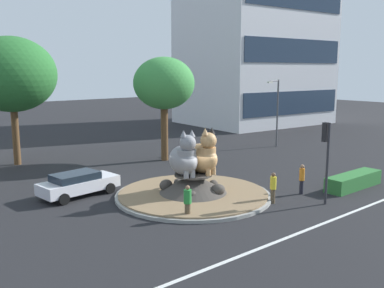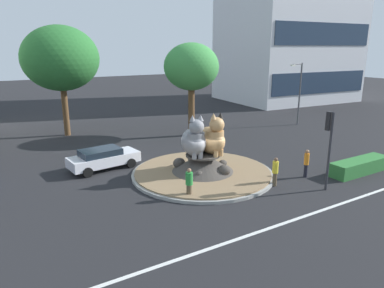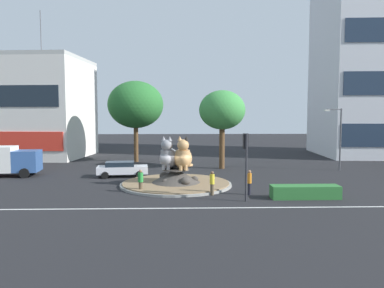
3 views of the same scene
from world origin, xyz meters
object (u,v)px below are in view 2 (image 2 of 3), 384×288
object	(u,v)px
sedan_on_far_lane	(103,158)
pedestrian_yellow_shirt	(275,171)
cat_statue_grey	(194,140)
streetlight_arm	(299,89)
pedestrian_orange_shirt	(306,162)
traffic_light_mast	(329,136)
second_tree_near_tower	(60,59)
cat_statue_calico	(212,138)
broadleaf_tree_behind_island	(191,67)
pedestrian_green_shirt	(189,183)

from	to	relation	value
sedan_on_far_lane	pedestrian_yellow_shirt	bearing A→B (deg)	-53.37
cat_statue_grey	pedestrian_yellow_shirt	xyz separation A→B (m)	(3.23, -3.84, -1.43)
streetlight_arm	pedestrian_orange_shirt	size ratio (longest dim) A/B	3.55
traffic_light_mast	streetlight_arm	world-z (taller)	streetlight_arm
second_tree_near_tower	streetlight_arm	world-z (taller)	second_tree_near_tower
cat_statue_calico	pedestrian_orange_shirt	bearing A→B (deg)	52.43
traffic_light_mast	broadleaf_tree_behind_island	xyz separation A→B (m)	(0.06, 15.03, 3.03)
second_tree_near_tower	pedestrian_green_shirt	world-z (taller)	second_tree_near_tower
pedestrian_yellow_shirt	pedestrian_green_shirt	bearing A→B (deg)	-56.32
pedestrian_orange_shirt	pedestrian_green_shirt	xyz separation A→B (m)	(-7.94, 1.00, -0.08)
traffic_light_mast	sedan_on_far_lane	distance (m)	14.26
second_tree_near_tower	cat_statue_grey	bearing A→B (deg)	-73.72
pedestrian_green_shirt	cat_statue_calico	bearing A→B (deg)	-24.16
cat_statue_grey	pedestrian_orange_shirt	world-z (taller)	cat_statue_grey
traffic_light_mast	pedestrian_yellow_shirt	distance (m)	3.59
streetlight_arm	pedestrian_yellow_shirt	size ratio (longest dim) A/B	3.66
pedestrian_yellow_shirt	sedan_on_far_lane	bearing A→B (deg)	-91.40
pedestrian_yellow_shirt	second_tree_near_tower	bearing A→B (deg)	-112.80
pedestrian_orange_shirt	sedan_on_far_lane	world-z (taller)	pedestrian_orange_shirt
cat_statue_calico	second_tree_near_tower	size ratio (longest dim) A/B	0.28
traffic_light_mast	second_tree_near_tower	xyz separation A→B (m)	(-9.81, 21.06, 3.78)
cat_statue_grey	broadleaf_tree_behind_island	size ratio (longest dim) A/B	0.33
broadleaf_tree_behind_island	pedestrian_orange_shirt	distance (m)	14.12
pedestrian_orange_shirt	second_tree_near_tower	bearing A→B (deg)	-89.21
broadleaf_tree_behind_island	second_tree_near_tower	world-z (taller)	second_tree_near_tower
cat_statue_grey	pedestrian_yellow_shirt	world-z (taller)	cat_statue_grey
broadleaf_tree_behind_island	second_tree_near_tower	distance (m)	11.59
cat_statue_grey	broadleaf_tree_behind_island	bearing A→B (deg)	164.70
pedestrian_green_shirt	streetlight_arm	bearing A→B (deg)	-34.58
streetlight_arm	pedestrian_green_shirt	xyz separation A→B (m)	(-19.22, -10.30, -2.85)
cat_statue_calico	pedestrian_orange_shirt	distance (m)	6.10
traffic_light_mast	broadleaf_tree_behind_island	size ratio (longest dim) A/B	0.54
traffic_light_mast	pedestrian_green_shirt	size ratio (longest dim) A/B	2.65
cat_statue_calico	streetlight_arm	bearing A→B (deg)	114.75
broadleaf_tree_behind_island	traffic_light_mast	bearing A→B (deg)	-90.24
cat_statue_grey	pedestrian_orange_shirt	bearing A→B (deg)	72.29
cat_statue_grey	streetlight_arm	bearing A→B (deg)	128.29
traffic_light_mast	second_tree_near_tower	distance (m)	23.54
sedan_on_far_lane	streetlight_arm	bearing A→B (deg)	1.65
streetlight_arm	cat_statue_calico	bearing A→B (deg)	13.98
broadleaf_tree_behind_island	pedestrian_orange_shirt	world-z (taller)	broadleaf_tree_behind_island
pedestrian_yellow_shirt	pedestrian_green_shirt	distance (m)	5.34
cat_statue_grey	sedan_on_far_lane	bearing A→B (deg)	-119.46
streetlight_arm	pedestrian_yellow_shirt	xyz separation A→B (m)	(-13.98, -11.38, -2.82)
pedestrian_green_shirt	broadleaf_tree_behind_island	bearing A→B (deg)	-4.16
cat_statue_calico	pedestrian_green_shirt	xyz separation A→B (m)	(-3.17, -2.53, -1.48)
streetlight_arm	pedestrian_green_shirt	size ratio (longest dim) A/B	3.73
cat_statue_calico	pedestrian_yellow_shirt	world-z (taller)	cat_statue_calico
broadleaf_tree_behind_island	pedestrian_yellow_shirt	bearing A→B (deg)	-99.27
second_tree_near_tower	pedestrian_green_shirt	bearing A→B (deg)	-82.20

